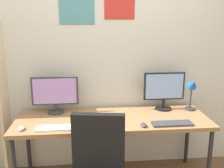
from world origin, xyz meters
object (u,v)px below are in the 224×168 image
(keyboard_left, at_px, (55,128))
(mouse_left_side, at_px, (21,128))
(desk, at_px, (112,123))
(mouse_right_side, at_px, (144,125))
(keyboard_right, at_px, (172,124))
(monitor_left, at_px, (55,93))
(monitor_right, at_px, (164,89))
(desk_lamp, at_px, (192,89))

(keyboard_left, xyz_separation_m, mouse_left_side, (-0.31, 0.01, 0.01))
(desk, height_order, mouse_right_side, mouse_right_side)
(keyboard_right, distance_m, mouse_left_side, 1.43)
(desk, xyz_separation_m, mouse_right_side, (0.27, -0.25, 0.07))
(monitor_left, bearing_deg, keyboard_right, -20.87)
(monitor_left, xyz_separation_m, mouse_right_side, (0.87, -0.46, -0.20))
(mouse_left_side, height_order, mouse_right_side, same)
(desk, distance_m, monitor_right, 0.70)
(monitor_right, bearing_deg, monitor_left, 180.00)
(keyboard_left, bearing_deg, mouse_left_side, 177.93)
(keyboard_left, distance_m, mouse_left_side, 0.31)
(monitor_right, relative_size, keyboard_left, 1.30)
(keyboard_left, bearing_deg, monitor_left, 95.17)
(desk, distance_m, desk_lamp, 0.95)
(keyboard_right, relative_size, mouse_left_side, 4.11)
(desk_lamp, xyz_separation_m, mouse_right_side, (-0.62, -0.39, -0.23))
(desk, distance_m, keyboard_left, 0.61)
(mouse_right_side, bearing_deg, mouse_left_side, 178.51)
(monitor_right, distance_m, mouse_left_side, 1.55)
(monitor_left, relative_size, monitor_right, 1.09)
(monitor_right, bearing_deg, keyboard_right, -95.17)
(monitor_left, distance_m, desk_lamp, 1.50)
(monitor_right, relative_size, mouse_right_side, 4.76)
(monitor_left, xyz_separation_m, monitor_right, (1.20, -0.00, 0.02))
(desk_lamp, xyz_separation_m, keyboard_left, (-1.45, -0.37, -0.24))
(monitor_right, xyz_separation_m, keyboard_right, (-0.04, -0.44, -0.23))
(monitor_left, xyz_separation_m, desk_lamp, (1.49, -0.07, 0.03))
(desk, distance_m, monitor_left, 0.69)
(desk, bearing_deg, monitor_left, 160.52)
(mouse_left_side, bearing_deg, keyboard_right, -0.45)
(monitor_right, xyz_separation_m, keyboard_left, (-1.16, -0.44, -0.23))
(mouse_right_side, bearing_deg, monitor_right, 54.78)
(keyboard_right, relative_size, mouse_right_side, 4.11)
(mouse_right_side, bearing_deg, keyboard_left, 178.72)
(mouse_right_side, bearing_deg, desk_lamp, 32.02)
(monitor_right, distance_m, keyboard_left, 1.26)
(desk_lamp, distance_m, keyboard_left, 1.52)
(keyboard_left, height_order, mouse_right_side, mouse_right_side)
(desk_lamp, bearing_deg, keyboard_left, -165.76)
(desk, distance_m, mouse_right_side, 0.38)
(monitor_left, distance_m, mouse_left_side, 0.55)
(desk, xyz_separation_m, mouse_left_side, (-0.87, -0.22, 0.07))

